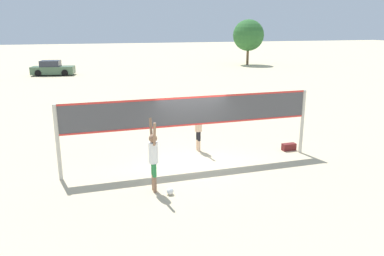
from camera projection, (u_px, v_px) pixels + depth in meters
ground_plane at (192, 165)px, 13.54m from camera, size 200.00×200.00×0.00m
volleyball_net at (192, 117)px, 13.07m from camera, size 9.12×0.13×2.50m
player_spiker at (153, 154)px, 11.07m from camera, size 0.28×0.72×2.23m
player_blocker at (198, 126)px, 14.79m from camera, size 0.28×0.69×1.99m
volleyball at (170, 191)px, 11.11m from camera, size 0.22×0.22×0.22m
gear_bag at (289, 147)px, 15.08m from camera, size 0.55×0.25×0.28m
parked_car_mid at (53, 69)px, 37.96m from camera, size 4.37×2.38×1.49m
tree_left_cluster at (248, 35)px, 47.50m from camera, size 3.93×3.93×5.69m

